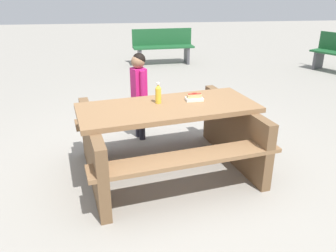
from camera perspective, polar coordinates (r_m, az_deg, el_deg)
name	(u,v)px	position (r m, az deg, el deg)	size (l,w,h in m)	color
ground_plane	(168,170)	(3.77, 0.00, -7.37)	(30.00, 30.00, 0.00)	gray
picnic_table	(168,133)	(3.57, 0.00, -1.19)	(2.04, 1.73, 0.75)	olive
soda_bottle	(158,94)	(3.50, -1.63, 5.39)	(0.06, 0.06, 0.22)	yellow
hotdog_tray	(194,98)	(3.61, 4.40, 4.75)	(0.19, 0.12, 0.08)	white
child_in_coat	(139,85)	(4.31, -4.86, 6.76)	(0.21, 0.26, 1.12)	#262633
park_bench_near	(163,46)	(8.75, -0.85, 13.23)	(1.53, 0.52, 0.85)	#1E592D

